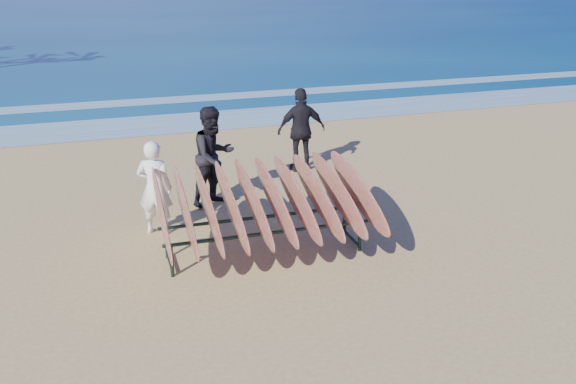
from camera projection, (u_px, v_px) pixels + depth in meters
The scene contains 8 objects.
ground at pixel (306, 268), 9.15m from camera, with size 120.00×120.00×0.00m, color tan.
ocean at pixel (101, 19), 57.98m from camera, with size 160.00×160.00×0.00m, color navy.
foam_near at pixel (186, 122), 18.02m from camera, with size 160.00×160.00×0.00m, color white.
foam_far at pixel (168, 100), 21.13m from camera, with size 160.00×160.00×0.00m, color white.
surfboard_rack at pixel (264, 201), 9.31m from camera, with size 3.25×2.67×1.44m.
person_white at pixel (155, 188), 10.13m from camera, with size 0.59×0.39×1.62m, color white.
person_dark_a at pixel (214, 156), 11.38m from camera, with size 0.92×0.72×1.89m, color black.
person_dark_b at pixel (301, 130), 13.37m from camera, with size 1.08×0.45×1.85m, color black.
Camera 1 is at (-2.95, -7.66, 4.19)m, focal length 38.00 mm.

